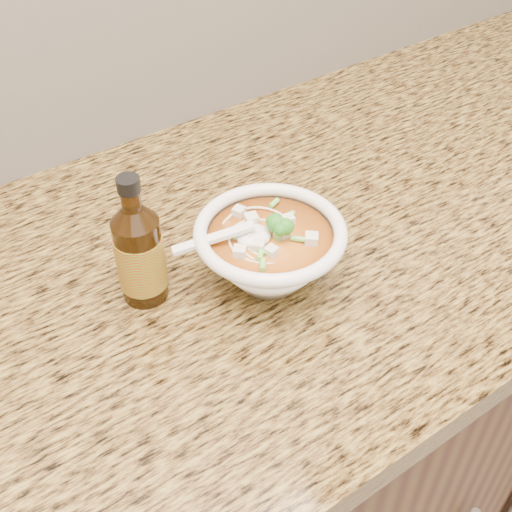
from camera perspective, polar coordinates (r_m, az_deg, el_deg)
cabinet at (r=1.16m, az=-7.04°, el=-19.37°), size 4.00×0.65×0.86m
counter_slab at (r=0.80m, az=-9.72°, el=-3.83°), size 4.00×0.68×0.04m
soup_bowl at (r=0.76m, az=1.22°, el=0.34°), size 0.20×0.18×0.10m
hot_sauce_bottle at (r=0.73m, az=-10.29°, el=0.15°), size 0.07×0.07×0.17m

